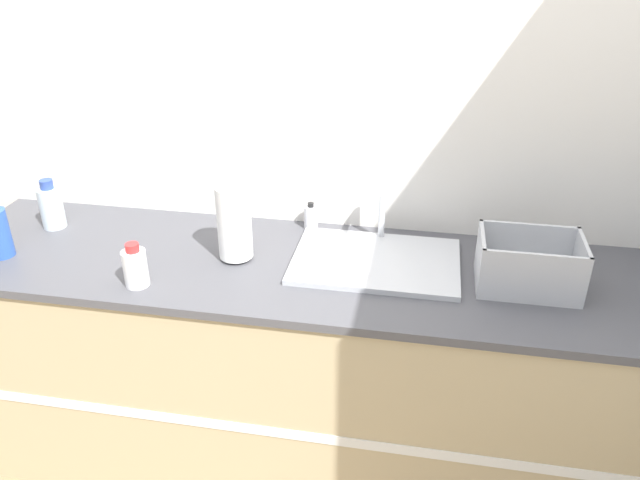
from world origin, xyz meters
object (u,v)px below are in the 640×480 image
(sink, at_px, (376,259))
(dish_rack, at_px, (528,268))
(bottle_white_spray, at_px, (135,267))
(paper_towel_roll, at_px, (234,223))
(soap_dispenser, at_px, (311,217))
(bottle_clear, at_px, (51,206))

(sink, relative_size, dish_rack, 1.78)
(dish_rack, bearing_deg, bottle_white_spray, -170.10)
(paper_towel_roll, xyz_separation_m, dish_rack, (1.00, -0.01, -0.07))
(soap_dispenser, bearing_deg, bottle_white_spray, -133.11)
(dish_rack, distance_m, bottle_clear, 1.79)
(sink, relative_size, soap_dispenser, 5.43)
(sink, height_order, dish_rack, sink)
(sink, relative_size, bottle_white_spray, 3.78)
(paper_towel_roll, distance_m, bottle_clear, 0.79)
(sink, distance_m, bottle_clear, 1.28)
(sink, xyz_separation_m, soap_dispenser, (-0.28, 0.23, 0.03))
(dish_rack, distance_m, bottle_white_spray, 1.29)
(bottle_clear, distance_m, soap_dispenser, 1.01)
(sink, relative_size, bottle_clear, 2.95)
(bottle_clear, bearing_deg, paper_towel_roll, -8.45)
(paper_towel_roll, distance_m, bottle_white_spray, 0.37)
(sink, bearing_deg, bottle_white_spray, -159.39)
(sink, height_order, soap_dispenser, sink)
(bottle_clear, height_order, soap_dispenser, bottle_clear)
(paper_towel_roll, relative_size, soap_dispenser, 2.59)
(soap_dispenser, bearing_deg, bottle_clear, -170.31)
(dish_rack, xyz_separation_m, bottle_clear, (-1.78, 0.13, 0.02))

